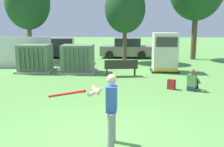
{
  "coord_description": "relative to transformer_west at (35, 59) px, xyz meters",
  "views": [
    {
      "loc": [
        0.56,
        -6.35,
        2.88
      ],
      "look_at": [
        0.11,
        3.5,
        1.0
      ],
      "focal_mm": 42.78,
      "sensor_mm": 36.0,
      "label": 1
    }
  ],
  "objects": [
    {
      "name": "backpack",
      "position": [
        7.35,
        -3.93,
        -0.57
      ],
      "size": [
        0.38,
        0.37,
        0.44
      ],
      "color": "maroon",
      "rests_on": "ground"
    },
    {
      "name": "seated_spectator",
      "position": [
        8.21,
        -4.1,
        -0.41
      ],
      "size": [
        0.68,
        0.79,
        0.96
      ],
      "color": "#282D4C",
      "rests_on": "ground"
    },
    {
      "name": "transformer_mid_west",
      "position": [
        2.56,
        -0.07,
        0.0
      ],
      "size": [
        2.1,
        1.7,
        1.62
      ],
      "color": "#9E9B93",
      "rests_on": "ground"
    },
    {
      "name": "generator_enclosure",
      "position": [
        7.68,
        0.41,
        0.35
      ],
      "size": [
        1.6,
        1.4,
        2.3
      ],
      "color": "#262626",
      "rests_on": "ground"
    },
    {
      "name": "parked_car_left_of_center",
      "position": [
        5.46,
        6.82,
        -0.04
      ],
      "size": [
        4.28,
        2.09,
        1.62
      ],
      "color": "gray",
      "rests_on": "ground"
    },
    {
      "name": "ground_plane",
      "position": [
        4.7,
        -9.09,
        -0.79
      ],
      "size": [
        96.0,
        96.0,
        0.0
      ],
      "primitive_type": "plane",
      "color": "#5B9947"
    },
    {
      "name": "tree_center_left",
      "position": [
        5.3,
        4.3,
        3.07
      ],
      "size": [
        2.94,
        2.94,
        5.62
      ],
      "color": "brown",
      "rests_on": "ground"
    },
    {
      "name": "fence_panel",
      "position": [
        -1.81,
        1.41,
        0.21
      ],
      "size": [
        4.8,
        0.12,
        2.0
      ],
      "primitive_type": "cube",
      "color": "silver",
      "rests_on": "ground"
    },
    {
      "name": "tree_left",
      "position": [
        -1.88,
        4.56,
        3.49
      ],
      "size": [
        3.27,
        3.27,
        6.24
      ],
      "color": "brown",
      "rests_on": "ground"
    },
    {
      "name": "parked_car_leftmost",
      "position": [
        -0.09,
        6.42,
        -0.04
      ],
      "size": [
        4.33,
        2.2,
        1.62
      ],
      "color": "black",
      "rests_on": "ground"
    },
    {
      "name": "park_bench",
      "position": [
        5.1,
        -1.16,
        -0.25
      ],
      "size": [
        1.83,
        0.6,
        0.92
      ],
      "color": "#2D2823",
      "rests_on": "ground"
    },
    {
      "name": "batter",
      "position": [
        4.92,
        -9.55,
        0.19
      ],
      "size": [
        1.61,
        0.72,
        1.74
      ],
      "color": "gray",
      "rests_on": "ground"
    },
    {
      "name": "transformer_west",
      "position": [
        0.0,
        0.0,
        0.0
      ],
      "size": [
        2.1,
        1.7,
        1.62
      ],
      "color": "#9E9B93",
      "rests_on": "ground"
    }
  ]
}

